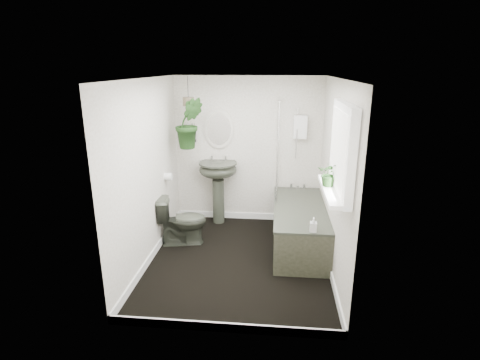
{
  "coord_description": "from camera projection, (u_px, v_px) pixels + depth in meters",
  "views": [
    {
      "loc": [
        0.44,
        -4.36,
        2.44
      ],
      "look_at": [
        0.0,
        0.15,
        1.05
      ],
      "focal_mm": 28.0,
      "sensor_mm": 36.0,
      "label": 1
    }
  ],
  "objects": [
    {
      "name": "toilet_roll_holder",
      "position": [
        168.0,
        177.0,
        5.41
      ],
      "size": [
        0.11,
        0.11,
        0.11
      ],
      "primitive_type": "cylinder",
      "rotation": [
        0.0,
        1.57,
        0.0
      ],
      "color": "white",
      "rests_on": "wall_left"
    },
    {
      "name": "shower_box",
      "position": [
        300.0,
        127.0,
        5.65
      ],
      "size": [
        0.2,
        0.1,
        0.35
      ],
      "primitive_type": "cube",
      "color": "white",
      "rests_on": "wall_back"
    },
    {
      "name": "sill_plant",
      "position": [
        330.0,
        174.0,
        3.82
      ],
      "size": [
        0.28,
        0.26,
        0.26
      ],
      "primitive_type": "imported",
      "rotation": [
        0.0,
        0.0,
        -0.32
      ],
      "color": "black",
      "rests_on": "window_sill"
    },
    {
      "name": "bath_screen",
      "position": [
        278.0,
        149.0,
        5.43
      ],
      "size": [
        0.04,
        0.72,
        1.4
      ],
      "primitive_type": null,
      "color": "silver",
      "rests_on": "bathtub"
    },
    {
      "name": "window_recess",
      "position": [
        342.0,
        150.0,
        3.65
      ],
      "size": [
        0.08,
        1.0,
        0.9
      ],
      "primitive_type": "cube",
      "color": "white",
      "rests_on": "wall_right"
    },
    {
      "name": "pedestal_sink",
      "position": [
        218.0,
        192.0,
        5.95
      ],
      "size": [
        0.7,
        0.63,
        1.01
      ],
      "primitive_type": null,
      "rotation": [
        0.0,
        0.0,
        0.24
      ],
      "color": "#2F3329",
      "rests_on": "floor"
    },
    {
      "name": "skirting",
      "position": [
        239.0,
        256.0,
        4.89
      ],
      "size": [
        2.3,
        2.8,
        0.1
      ],
      "primitive_type": "cube",
      "color": "white",
      "rests_on": "floor"
    },
    {
      "name": "wall_right",
      "position": [
        335.0,
        178.0,
        4.46
      ],
      "size": [
        0.02,
        2.8,
        2.3
      ],
      "primitive_type": "cube",
      "color": "white",
      "rests_on": "ground"
    },
    {
      "name": "wall_left",
      "position": [
        147.0,
        173.0,
        4.67
      ],
      "size": [
        0.02,
        2.8,
        2.3
      ],
      "primitive_type": "cube",
      "color": "white",
      "rests_on": "ground"
    },
    {
      "name": "wall_back",
      "position": [
        248.0,
        151.0,
        5.91
      ],
      "size": [
        2.3,
        0.02,
        2.3
      ],
      "primitive_type": "cube",
      "color": "white",
      "rests_on": "ground"
    },
    {
      "name": "wall_front",
      "position": [
        222.0,
        222.0,
        3.22
      ],
      "size": [
        2.3,
        0.02,
        2.3
      ],
      "primitive_type": "cube",
      "color": "white",
      "rests_on": "ground"
    },
    {
      "name": "hanging_plant",
      "position": [
        189.0,
        123.0,
        5.4
      ],
      "size": [
        0.49,
        0.43,
        0.74
      ],
      "primitive_type": "imported",
      "rotation": [
        0.0,
        0.0,
        0.31
      ],
      "color": "black",
      "rests_on": "ceiling"
    },
    {
      "name": "window_blinds",
      "position": [
        338.0,
        150.0,
        3.66
      ],
      "size": [
        0.01,
        0.86,
        0.76
      ],
      "primitive_type": "cube",
      "color": "white",
      "rests_on": "wall_right"
    },
    {
      "name": "oval_mirror",
      "position": [
        219.0,
        129.0,
        5.81
      ],
      "size": [
        0.46,
        0.03,
        0.62
      ],
      "primitive_type": "ellipsoid",
      "color": "beige",
      "rests_on": "wall_back"
    },
    {
      "name": "ceiling",
      "position": [
        239.0,
        77.0,
        4.23
      ],
      "size": [
        2.3,
        2.8,
        0.02
      ],
      "primitive_type": "cube",
      "color": "white",
      "rests_on": "ground"
    },
    {
      "name": "window_sill",
      "position": [
        332.0,
        190.0,
        3.78
      ],
      "size": [
        0.18,
        1.0,
        0.04
      ],
      "primitive_type": "cube",
      "color": "white",
      "rests_on": "wall_right"
    },
    {
      "name": "floor",
      "position": [
        239.0,
        260.0,
        4.91
      ],
      "size": [
        2.3,
        2.8,
        0.02
      ],
      "primitive_type": "cube",
      "color": "black",
      "rests_on": "ground"
    },
    {
      "name": "soap_bottle",
      "position": [
        313.0,
        225.0,
        4.35
      ],
      "size": [
        0.08,
        0.09,
        0.17
      ],
      "primitive_type": "imported",
      "rotation": [
        0.0,
        0.0,
        -0.07
      ],
      "color": "black",
      "rests_on": "bathtub"
    },
    {
      "name": "bathtub",
      "position": [
        299.0,
        226.0,
        5.22
      ],
      "size": [
        0.72,
        1.72,
        0.58
      ],
      "primitive_type": null,
      "color": "#2F3329",
      "rests_on": "floor"
    },
    {
      "name": "toilet",
      "position": [
        182.0,
        220.0,
        5.28
      ],
      "size": [
        0.74,
        0.52,
        0.69
      ],
      "primitive_type": "imported",
      "rotation": [
        0.0,
        0.0,
        1.78
      ],
      "color": "#2F3329",
      "rests_on": "floor"
    },
    {
      "name": "hanging_pot",
      "position": [
        188.0,
        101.0,
        5.31
      ],
      "size": [
        0.16,
        0.16,
        0.12
      ],
      "primitive_type": "cylinder",
      "color": "brown",
      "rests_on": "ceiling"
    },
    {
      "name": "wall_sconce",
      "position": [
        194.0,
        135.0,
        5.87
      ],
      "size": [
        0.04,
        0.04,
        0.22
      ],
      "primitive_type": "cylinder",
      "color": "black",
      "rests_on": "wall_back"
    }
  ]
}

